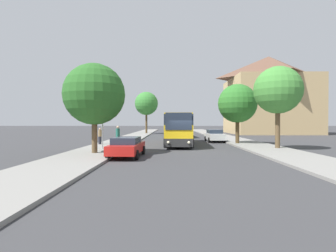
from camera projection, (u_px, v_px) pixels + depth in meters
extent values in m
plane|color=#38383A|center=(185.00, 150.00, 22.27)|extent=(300.00, 300.00, 0.00)
cube|color=gray|center=(103.00, 149.00, 22.32)|extent=(4.00, 120.00, 0.15)
cube|color=gray|center=(267.00, 149.00, 22.22)|extent=(4.00, 120.00, 0.15)
cube|color=tan|center=(268.00, 106.00, 54.93)|extent=(15.81, 15.39, 11.53)
pyramid|color=brown|center=(269.00, 68.00, 54.81)|extent=(15.81, 15.39, 4.62)
cube|color=#2D2D2D|center=(179.00, 138.00, 27.81)|extent=(2.92, 12.08, 0.70)
cube|color=yellow|center=(179.00, 130.00, 27.80)|extent=(2.92, 12.08, 1.13)
cube|color=#232D3D|center=(179.00, 120.00, 27.78)|extent=(2.93, 11.84, 0.95)
cube|color=yellow|center=(179.00, 115.00, 27.78)|extent=(2.86, 11.84, 0.12)
cube|color=#232D3D|center=(179.00, 121.00, 21.77)|extent=(2.21, 0.15, 1.45)
sphere|color=#F4EAC1|center=(168.00, 143.00, 21.81)|extent=(0.24, 0.24, 0.24)
sphere|color=#F4EAC1|center=(189.00, 143.00, 21.73)|extent=(0.24, 0.24, 0.24)
cylinder|color=black|center=(165.00, 142.00, 24.27)|extent=(0.34, 1.01, 1.00)
cylinder|color=black|center=(192.00, 142.00, 24.16)|extent=(0.34, 1.01, 1.00)
cylinder|color=black|center=(169.00, 138.00, 31.46)|extent=(0.34, 1.01, 1.00)
cylinder|color=black|center=(189.00, 138.00, 31.35)|extent=(0.34, 1.01, 1.00)
cube|color=silver|center=(176.00, 133.00, 42.43)|extent=(2.86, 10.68, 0.70)
cube|color=#23844C|center=(176.00, 127.00, 42.41)|extent=(2.86, 10.68, 1.14)
cube|color=#232D3D|center=(176.00, 121.00, 42.40)|extent=(2.88, 10.46, 0.95)
cube|color=#23844C|center=(176.00, 117.00, 42.39)|extent=(2.80, 10.46, 0.12)
cube|color=#232D3D|center=(178.00, 122.00, 37.07)|extent=(2.28, 0.13, 1.45)
sphere|color=#F4EAC1|center=(172.00, 134.00, 37.06)|extent=(0.24, 0.24, 0.24)
sphere|color=#F4EAC1|center=(184.00, 134.00, 37.10)|extent=(0.24, 0.24, 0.24)
cylinder|color=black|center=(169.00, 135.00, 39.22)|extent=(0.33, 1.01, 1.00)
cylinder|color=black|center=(185.00, 135.00, 39.28)|extent=(0.33, 1.01, 1.00)
cylinder|color=black|center=(168.00, 133.00, 45.58)|extent=(0.33, 1.01, 1.00)
cylinder|color=black|center=(182.00, 133.00, 45.64)|extent=(0.33, 1.01, 1.00)
cube|color=silver|center=(173.00, 130.00, 57.63)|extent=(2.74, 10.61, 0.70)
cube|color=#285BA8|center=(173.00, 126.00, 57.61)|extent=(2.74, 10.61, 1.16)
cube|color=#232D3D|center=(173.00, 121.00, 57.60)|extent=(2.76, 10.40, 0.95)
cube|color=#285BA8|center=(173.00, 119.00, 57.59)|extent=(2.69, 10.40, 0.12)
cube|color=#232D3D|center=(172.00, 122.00, 52.30)|extent=(2.26, 0.11, 1.45)
sphere|color=#F4EAC1|center=(168.00, 131.00, 52.33)|extent=(0.24, 0.24, 0.24)
sphere|color=#F4EAC1|center=(177.00, 131.00, 52.28)|extent=(0.24, 0.24, 0.24)
cylinder|color=black|center=(167.00, 131.00, 54.50)|extent=(0.32, 1.01, 1.00)
cylinder|color=black|center=(179.00, 131.00, 54.43)|extent=(0.32, 1.01, 1.00)
cylinder|color=black|center=(168.00, 130.00, 60.83)|extent=(0.32, 1.01, 1.00)
cylinder|color=black|center=(178.00, 130.00, 60.76)|extent=(0.32, 1.01, 1.00)
cube|color=red|center=(127.00, 148.00, 17.75)|extent=(2.02, 4.69, 0.60)
cube|color=#232D3D|center=(126.00, 140.00, 17.56)|extent=(1.71, 2.47, 0.44)
cylinder|color=black|center=(119.00, 150.00, 19.23)|extent=(0.23, 0.63, 0.62)
cylinder|color=black|center=(143.00, 150.00, 19.13)|extent=(0.23, 0.63, 0.62)
cylinder|color=black|center=(108.00, 155.00, 16.37)|extent=(0.23, 0.63, 0.62)
cylinder|color=black|center=(137.00, 155.00, 16.28)|extent=(0.23, 0.63, 0.62)
cube|color=silver|center=(215.00, 136.00, 31.20)|extent=(1.87, 4.36, 0.70)
cube|color=#232D3D|center=(215.00, 132.00, 31.36)|extent=(1.62, 2.28, 0.45)
cylinder|color=black|center=(225.00, 140.00, 29.87)|extent=(0.21, 0.62, 0.62)
cylinder|color=black|center=(209.00, 140.00, 29.85)|extent=(0.21, 0.62, 0.62)
cylinder|color=black|center=(220.00, 139.00, 32.56)|extent=(0.21, 0.62, 0.62)
cylinder|color=black|center=(206.00, 139.00, 32.53)|extent=(0.21, 0.62, 0.62)
cylinder|color=gray|center=(102.00, 135.00, 21.87)|extent=(0.08, 0.08, 2.24)
cube|color=silver|center=(102.00, 126.00, 21.85)|extent=(0.03, 0.45, 0.60)
cylinder|color=#23232D|center=(118.00, 142.00, 23.28)|extent=(0.30, 0.30, 0.89)
cylinder|color=#236656|center=(118.00, 133.00, 23.27)|extent=(0.36, 0.36, 0.75)
sphere|color=tan|center=(118.00, 127.00, 23.26)|extent=(0.24, 0.24, 0.24)
cylinder|color=#23232D|center=(100.00, 140.00, 26.25)|extent=(0.30, 0.30, 0.77)
cylinder|color=olive|center=(100.00, 133.00, 26.24)|extent=(0.36, 0.36, 0.64)
sphere|color=tan|center=(100.00, 129.00, 26.23)|extent=(0.21, 0.21, 0.21)
cylinder|color=brown|center=(95.00, 135.00, 18.86)|extent=(0.40, 0.40, 2.57)
sphere|color=#286023|center=(94.00, 94.00, 18.82)|extent=(4.41, 4.41, 4.41)
cylinder|color=#513D23|center=(146.00, 123.00, 53.13)|extent=(0.40, 0.40, 4.26)
sphere|color=#387F33|center=(146.00, 103.00, 53.08)|extent=(4.70, 4.70, 4.70)
cylinder|color=brown|center=(278.00, 128.00, 22.41)|extent=(0.40, 0.40, 3.44)
sphere|color=#428938|center=(278.00, 90.00, 22.37)|extent=(4.05, 4.05, 4.05)
cylinder|color=#513D23|center=(237.00, 131.00, 27.56)|extent=(0.40, 0.40, 2.66)
sphere|color=#2D7028|center=(237.00, 103.00, 27.52)|extent=(4.07, 4.07, 4.07)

